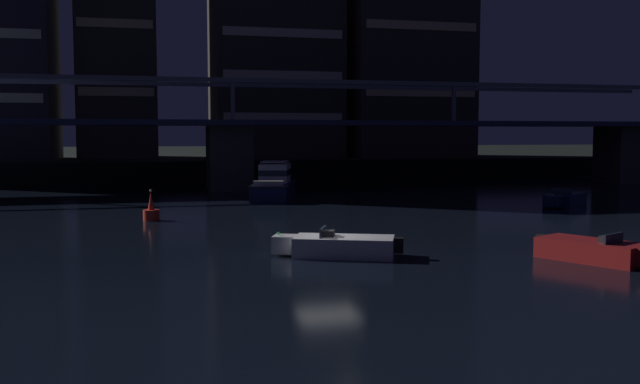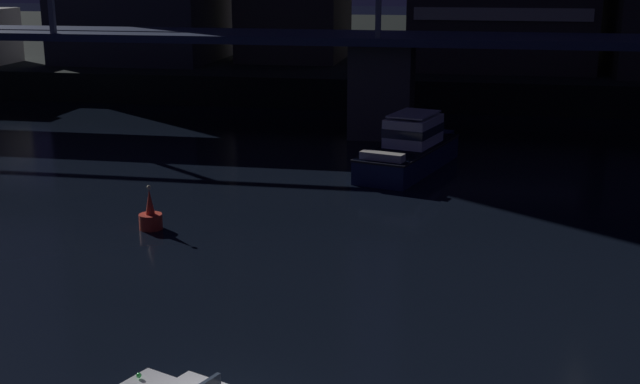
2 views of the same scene
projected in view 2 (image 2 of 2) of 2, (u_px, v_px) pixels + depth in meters
name	position (u px, v px, depth m)	size (l,w,h in m)	color
far_riverbank	(427.00, 45.00, 95.37)	(240.00, 80.00, 2.20)	black
river_bridge	(383.00, 61.00, 48.95)	(83.87, 6.40, 9.38)	#4C4944
cabin_cruiser_near_left	(411.00, 148.00, 41.36)	(4.88, 9.35, 2.79)	#19234C
channel_buoy	(151.00, 217.00, 31.93)	(0.90, 0.90, 1.76)	red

